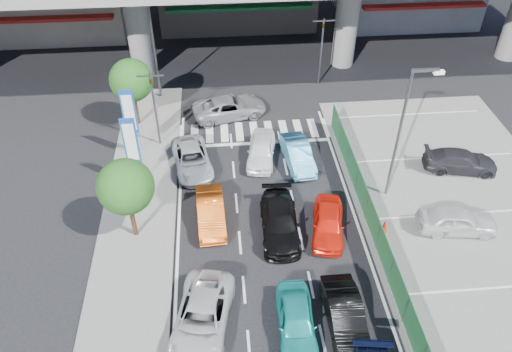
{
  "coord_description": "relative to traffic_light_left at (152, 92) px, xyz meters",
  "views": [
    {
      "loc": [
        -2.33,
        -14.59,
        19.27
      ],
      "look_at": [
        -0.54,
        5.5,
        2.35
      ],
      "focal_mm": 35.0,
      "sensor_mm": 36.0,
      "label": 1
    }
  ],
  "objects": [
    {
      "name": "street_lamp_right",
      "position": [
        13.37,
        -6.0,
        0.83
      ],
      "size": [
        1.65,
        0.22,
        8.0
      ],
      "color": "#595B60",
      "rests_on": "ground"
    },
    {
      "name": "wagon_silver_front_left",
      "position": [
        2.11,
        -2.54,
        -3.3
      ],
      "size": [
        2.85,
        4.88,
        1.28
      ],
      "primitive_type": "imported",
      "rotation": [
        0.0,
        0.0,
        0.17
      ],
      "color": "silver",
      "rests_on": "ground"
    },
    {
      "name": "tree_near",
      "position": [
        -0.8,
        -8.0,
        -0.55
      ],
      "size": [
        2.8,
        2.8,
        4.8
      ],
      "color": "#382314",
      "rests_on": "ground"
    },
    {
      "name": "parked_sedan_dgrey",
      "position": [
        18.22,
        -4.23,
        -3.24
      ],
      "size": [
        4.62,
        2.58,
        1.27
      ],
      "primitive_type": "imported",
      "rotation": [
        0.0,
        0.0,
        1.38
      ],
      "color": "#2A292D",
      "rests_on": "parking_lot"
    },
    {
      "name": "sedan_black_mid",
      "position": [
        6.74,
        -8.37,
        -3.25
      ],
      "size": [
        2.12,
        4.83,
        1.38
      ],
      "primitive_type": "imported",
      "rotation": [
        0.0,
        0.0,
        -0.04
      ],
      "color": "black",
      "rests_on": "ground"
    },
    {
      "name": "fence_run",
      "position": [
        11.5,
        -11.0,
        -3.04
      ],
      "size": [
        0.16,
        22.0,
        1.8
      ],
      "primitive_type": null,
      "color": "#216132",
      "rests_on": "ground"
    },
    {
      "name": "traffic_cone",
      "position": [
        12.24,
        -8.87,
        -3.5
      ],
      "size": [
        0.51,
        0.51,
        0.76
      ],
      "primitive_type": "cone",
      "rotation": [
        0.0,
        0.0,
        -0.38
      ],
      "color": "red",
      "rests_on": "parking_lot"
    },
    {
      "name": "sidewalk_left",
      "position": [
        -0.8,
        -8.0,
        -3.88
      ],
      "size": [
        4.0,
        30.0,
        0.12
      ],
      "primitive_type": "cube",
      "color": "#61615E",
      "rests_on": "ground"
    },
    {
      "name": "taxi_orange_left",
      "position": [
        3.16,
        -7.3,
        -3.26
      ],
      "size": [
        1.61,
        4.14,
        1.34
      ],
      "primitive_type": "imported",
      "rotation": [
        0.0,
        0.0,
        0.05
      ],
      "color": "#DD5712",
      "rests_on": "ground"
    },
    {
      "name": "street_lamp_left",
      "position": [
        -0.13,
        6.0,
        0.83
      ],
      "size": [
        1.65,
        0.22,
        8.0
      ],
      "color": "#595B60",
      "rests_on": "ground"
    },
    {
      "name": "crossing_wagon_silver",
      "position": [
        4.67,
        3.0,
        -3.23
      ],
      "size": [
        5.47,
        3.38,
        1.41
      ],
      "primitive_type": "imported",
      "rotation": [
        0.0,
        0.0,
        1.79
      ],
      "color": "gray",
      "rests_on": "ground"
    },
    {
      "name": "taxi_orange_right",
      "position": [
        9.25,
        -8.65,
        -3.26
      ],
      "size": [
        2.37,
        4.21,
        1.35
      ],
      "primitive_type": "imported",
      "rotation": [
        0.0,
        0.0,
        -0.21
      ],
      "color": "red",
      "rests_on": "ground"
    },
    {
      "name": "signboard_far",
      "position": [
        -1.4,
        -1.01,
        -0.87
      ],
      "size": [
        0.8,
        0.14,
        4.7
      ],
      "color": "#595B60",
      "rests_on": "ground"
    },
    {
      "name": "sedan_white_mid_left",
      "position": [
        2.66,
        -13.84,
        -3.25
      ],
      "size": [
        3.24,
        5.32,
        1.38
      ],
      "primitive_type": "imported",
      "rotation": [
        0.0,
        0.0,
        -0.2
      ],
      "color": "silver",
      "rests_on": "ground"
    },
    {
      "name": "sedan_white_front_mid",
      "position": [
        6.38,
        -2.07,
        -3.25
      ],
      "size": [
        2.31,
        4.27,
        1.38
      ],
      "primitive_type": "imported",
      "rotation": [
        0.0,
        0.0,
        -0.18
      ],
      "color": "white",
      "rests_on": "ground"
    },
    {
      "name": "traffic_light_left",
      "position": [
        0.0,
        0.0,
        0.0
      ],
      "size": [
        1.6,
        1.24,
        5.2
      ],
      "color": "#595B60",
      "rests_on": "ground"
    },
    {
      "name": "ground",
      "position": [
        6.2,
        -12.0,
        -3.94
      ],
      "size": [
        120.0,
        120.0,
        0.0
      ],
      "primitive_type": "plane",
      "color": "black",
      "rests_on": "ground"
    },
    {
      "name": "signboard_near",
      "position": [
        -1.0,
        -4.01,
        -0.87
      ],
      "size": [
        0.8,
        0.14,
        4.7
      ],
      "color": "#595B60",
      "rests_on": "ground"
    },
    {
      "name": "kei_truck_front_right",
      "position": [
        8.58,
        -2.67,
        -3.26
      ],
      "size": [
        1.84,
        4.2,
        1.34
      ],
      "primitive_type": "imported",
      "rotation": [
        0.0,
        0.0,
        0.1
      ],
      "color": "#4CA7D6",
      "rests_on": "ground"
    },
    {
      "name": "taxi_teal_mid",
      "position": [
        6.71,
        -14.38,
        -3.25
      ],
      "size": [
        1.79,
        4.11,
        1.38
      ],
      "primitive_type": "imported",
      "rotation": [
        0.0,
        0.0,
        -0.04
      ],
      "color": "teal",
      "rests_on": "ground"
    },
    {
      "name": "tree_far",
      "position": [
        -1.6,
        2.5,
        -0.55
      ],
      "size": [
        2.8,
        2.8,
        4.8
      ],
      "color": "#382314",
      "rests_on": "ground"
    },
    {
      "name": "hatch_black_mid_right",
      "position": [
        8.86,
        -14.3,
        -3.25
      ],
      "size": [
        1.51,
        4.21,
        1.38
      ],
      "primitive_type": "imported",
      "rotation": [
        0.0,
        0.0,
        0.01
      ],
      "color": "black",
      "rests_on": "ground"
    },
    {
      "name": "parking_lot",
      "position": [
        17.2,
        -10.0,
        -3.91
      ],
      "size": [
        12.0,
        28.0,
        0.06
      ],
      "primitive_type": "cube",
      "color": "#61615E",
      "rests_on": "ground"
    },
    {
      "name": "parked_sedan_white",
      "position": [
        16.0,
        -9.14,
        -3.18
      ],
      "size": [
        4.24,
        2.15,
        1.38
      ],
      "primitive_type": "imported",
      "rotation": [
        0.0,
        0.0,
        1.44
      ],
      "color": "silver",
      "rests_on": "parking_lot"
    },
    {
      "name": "traffic_light_right",
      "position": [
        11.7,
        7.0,
        0.0
      ],
      "size": [
        1.6,
        1.24,
        5.2
      ],
      "color": "#595B60",
      "rests_on": "ground"
    }
  ]
}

